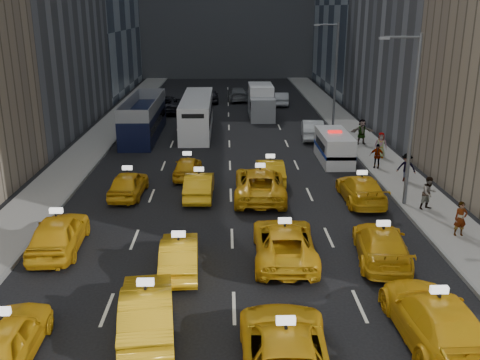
% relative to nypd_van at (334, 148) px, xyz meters
% --- Properties ---
extents(ground, '(160.00, 160.00, 0.00)m').
position_rel_nypd_van_xyz_m(ground, '(-7.18, -20.81, -0.98)').
color(ground, black).
rests_on(ground, ground).
extents(sidewalk_west, '(3.00, 90.00, 0.15)m').
position_rel_nypd_van_xyz_m(sidewalk_west, '(-17.68, 4.19, -0.91)').
color(sidewalk_west, gray).
rests_on(sidewalk_west, ground).
extents(sidewalk_east, '(3.00, 90.00, 0.15)m').
position_rel_nypd_van_xyz_m(sidewalk_east, '(3.32, 4.19, -0.91)').
color(sidewalk_east, gray).
rests_on(sidewalk_east, ground).
extents(curb_west, '(0.15, 90.00, 0.18)m').
position_rel_nypd_van_xyz_m(curb_west, '(-16.23, 4.19, -0.89)').
color(curb_west, slate).
rests_on(curb_west, ground).
extents(curb_east, '(0.15, 90.00, 0.18)m').
position_rel_nypd_van_xyz_m(curb_east, '(1.87, 4.19, -0.89)').
color(curb_east, slate).
rests_on(curb_east, ground).
extents(streetlight_near, '(2.15, 0.22, 9.00)m').
position_rel_nypd_van_xyz_m(streetlight_near, '(2.00, -8.81, 3.94)').
color(streetlight_near, '#595B60').
rests_on(streetlight_near, ground).
extents(streetlight_far, '(2.15, 0.22, 9.00)m').
position_rel_nypd_van_xyz_m(streetlight_far, '(2.00, 11.19, 3.94)').
color(streetlight_far, '#595B60').
rests_on(streetlight_far, ground).
extents(taxi_4, '(1.86, 4.49, 1.52)m').
position_rel_nypd_van_xyz_m(taxi_4, '(-14.03, -21.68, -0.22)').
color(taxi_4, gold).
rests_on(taxi_4, ground).
extents(taxi_5, '(2.22, 4.93, 1.57)m').
position_rel_nypd_van_xyz_m(taxi_5, '(-10.04, -20.13, -0.20)').
color(taxi_5, gold).
rests_on(taxi_5, ground).
extents(taxi_6, '(2.74, 5.69, 1.56)m').
position_rel_nypd_van_xyz_m(taxi_6, '(-5.77, -22.43, -0.20)').
color(taxi_6, gold).
rests_on(taxi_6, ground).
extents(taxi_7, '(2.46, 5.68, 1.63)m').
position_rel_nypd_van_xyz_m(taxi_7, '(-0.84, -20.95, -0.17)').
color(taxi_7, gold).
rests_on(taxi_7, ground).
extents(taxi_8, '(2.19, 4.95, 1.66)m').
position_rel_nypd_van_xyz_m(taxi_8, '(-14.74, -13.89, -0.16)').
color(taxi_8, gold).
rests_on(taxi_8, ground).
extents(taxi_9, '(1.69, 4.29, 1.39)m').
position_rel_nypd_van_xyz_m(taxi_9, '(-9.34, -15.93, -0.29)').
color(taxi_9, gold).
rests_on(taxi_9, ground).
extents(taxi_10, '(2.72, 5.57, 1.52)m').
position_rel_nypd_van_xyz_m(taxi_10, '(-5.00, -14.96, -0.22)').
color(taxi_10, gold).
rests_on(taxi_10, ground).
extents(taxi_11, '(2.70, 5.27, 1.46)m').
position_rel_nypd_van_xyz_m(taxi_11, '(-0.94, -15.21, -0.25)').
color(taxi_11, gold).
rests_on(taxi_11, ground).
extents(taxi_12, '(1.93, 4.33, 1.45)m').
position_rel_nypd_van_xyz_m(taxi_12, '(-12.95, -6.82, -0.26)').
color(taxi_12, gold).
rests_on(taxi_12, ground).
extents(taxi_13, '(1.60, 4.38, 1.43)m').
position_rel_nypd_van_xyz_m(taxi_13, '(-8.95, -7.14, -0.27)').
color(taxi_13, gold).
rests_on(taxi_13, ground).
extents(taxi_14, '(3.03, 6.12, 1.67)m').
position_rel_nypd_van_xyz_m(taxi_14, '(-5.55, -7.26, -0.15)').
color(taxi_14, gold).
rests_on(taxi_14, ground).
extents(taxi_15, '(2.04, 4.98, 1.44)m').
position_rel_nypd_van_xyz_m(taxi_15, '(-0.06, -8.03, -0.26)').
color(taxi_15, gold).
rests_on(taxi_15, ground).
extents(taxi_16, '(1.78, 4.00, 1.34)m').
position_rel_nypd_van_xyz_m(taxi_16, '(-9.85, -3.40, -0.32)').
color(taxi_16, gold).
rests_on(taxi_16, ground).
extents(taxi_17, '(1.58, 4.38, 1.44)m').
position_rel_nypd_van_xyz_m(taxi_17, '(-4.77, -4.52, -0.27)').
color(taxi_17, gold).
rests_on(taxi_17, ground).
extents(nypd_van, '(2.63, 5.29, 2.18)m').
position_rel_nypd_van_xyz_m(nypd_van, '(0.00, 0.00, 0.00)').
color(nypd_van, silver).
rests_on(nypd_van, ground).
extents(double_decker, '(3.42, 10.94, 3.13)m').
position_rel_nypd_van_xyz_m(double_decker, '(-14.19, 7.98, 0.56)').
color(double_decker, black).
rests_on(double_decker, ground).
extents(city_bus, '(3.03, 11.63, 2.97)m').
position_rel_nypd_van_xyz_m(city_bus, '(-9.91, 9.71, 0.49)').
color(city_bus, silver).
rests_on(city_bus, ground).
extents(box_truck, '(2.49, 6.70, 3.03)m').
position_rel_nypd_van_xyz_m(box_truck, '(-4.03, 15.90, 0.50)').
color(box_truck, silver).
rests_on(box_truck, ground).
extents(misc_car_0, '(2.08, 4.86, 1.56)m').
position_rel_nypd_van_xyz_m(misc_car_0, '(-0.43, 6.81, -0.21)').
color(misc_car_0, '#B7BCC0').
rests_on(misc_car_0, ground).
extents(misc_car_1, '(2.89, 5.94, 1.63)m').
position_rel_nypd_van_xyz_m(misc_car_1, '(-13.39, 18.60, -0.17)').
color(misc_car_1, black).
rests_on(misc_car_1, ground).
extents(misc_car_2, '(2.42, 5.35, 1.52)m').
position_rel_nypd_van_xyz_m(misc_car_2, '(-6.12, 25.53, -0.22)').
color(misc_car_2, slate).
rests_on(misc_car_2, ground).
extents(misc_car_3, '(1.89, 4.32, 1.45)m').
position_rel_nypd_van_xyz_m(misc_car_3, '(-9.13, 24.32, -0.26)').
color(misc_car_3, black).
rests_on(misc_car_3, ground).
extents(misc_car_4, '(1.84, 4.37, 1.40)m').
position_rel_nypd_van_xyz_m(misc_car_4, '(-1.38, 22.44, -0.28)').
color(misc_car_4, '#A4A6AC').
rests_on(misc_car_4, ground).
extents(pedestrian_0, '(0.62, 0.43, 1.64)m').
position_rel_nypd_van_xyz_m(pedestrian_0, '(3.29, -13.06, -0.01)').
color(pedestrian_0, gray).
rests_on(pedestrian_0, sidewalk_east).
extents(pedestrian_1, '(0.96, 0.73, 1.75)m').
position_rel_nypd_van_xyz_m(pedestrian_1, '(3.05, -9.67, 0.04)').
color(pedestrian_1, gray).
rests_on(pedestrian_1, sidewalk_east).
extents(pedestrian_2, '(1.21, 0.87, 1.73)m').
position_rel_nypd_van_xyz_m(pedestrian_2, '(3.41, -4.99, 0.03)').
color(pedestrian_2, gray).
rests_on(pedestrian_2, sidewalk_east).
extents(pedestrian_3, '(1.03, 0.74, 1.60)m').
position_rel_nypd_van_xyz_m(pedestrian_3, '(2.42, -2.09, -0.03)').
color(pedestrian_3, gray).
rests_on(pedestrian_3, sidewalk_east).
extents(pedestrian_4, '(0.96, 0.67, 1.78)m').
position_rel_nypd_van_xyz_m(pedestrian_4, '(3.36, 0.43, 0.06)').
color(pedestrian_4, gray).
rests_on(pedestrian_4, sidewalk_east).
extents(pedestrian_5, '(1.82, 0.66, 1.93)m').
position_rel_nypd_van_xyz_m(pedestrian_5, '(2.97, 4.28, 0.13)').
color(pedestrian_5, gray).
rests_on(pedestrian_5, sidewalk_east).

